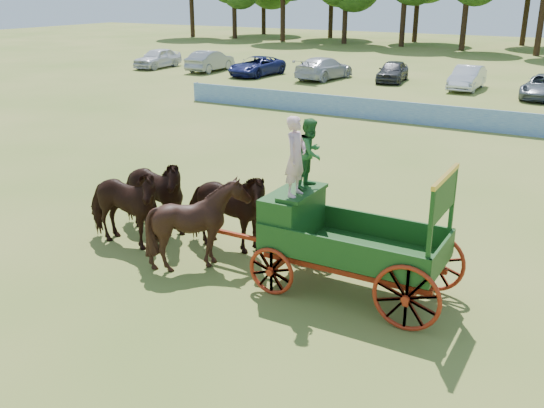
{
  "coord_description": "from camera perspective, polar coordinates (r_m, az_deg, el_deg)",
  "views": [
    {
      "loc": [
        7.86,
        -11.08,
        6.34
      ],
      "look_at": [
        0.89,
        1.16,
        1.3
      ],
      "focal_mm": 40.0,
      "sensor_mm": 36.0,
      "label": 1
    }
  ],
  "objects": [
    {
      "name": "horse_lead_left",
      "position": [
        15.86,
        -13.92,
        -0.25
      ],
      "size": [
        2.62,
        1.29,
        2.17
      ],
      "primitive_type": "imported",
      "rotation": [
        0.0,
        0.0,
        1.62
      ],
      "color": "black",
      "rests_on": "ground"
    },
    {
      "name": "horse_wheel_right",
      "position": [
        15.23,
        -4.47,
        -0.56
      ],
      "size": [
        2.62,
        1.29,
        2.17
      ],
      "primitive_type": "imported",
      "rotation": [
        0.0,
        0.0,
        1.62
      ],
      "color": "black",
      "rests_on": "ground"
    },
    {
      "name": "ground",
      "position": [
        14.99,
        -5.19,
        -5.42
      ],
      "size": [
        160.0,
        160.0,
        0.0
      ],
      "primitive_type": "plane",
      "color": "olive",
      "rests_on": "ground"
    },
    {
      "name": "sponsor_banner",
      "position": [
        30.95,
        12.61,
        8.39
      ],
      "size": [
        26.0,
        0.08,
        1.05
      ],
      "primitive_type": "cube",
      "color": "#1F54A9",
      "rests_on": "ground"
    },
    {
      "name": "farm_dray",
      "position": [
        13.22,
        4.83,
        -1.07
      ],
      "size": [
        6.0,
        2.0,
        3.86
      ],
      "color": "#A62F10",
      "rests_on": "ground"
    },
    {
      "name": "horse_lead_right",
      "position": [
        16.63,
        -11.36,
        0.87
      ],
      "size": [
        2.64,
        1.32,
        2.17
      ],
      "primitive_type": "imported",
      "rotation": [
        0.0,
        0.0,
        1.51
      ],
      "color": "black",
      "rests_on": "ground"
    },
    {
      "name": "parked_cars",
      "position": [
        43.86,
        9.82,
        12.1
      ],
      "size": [
        41.74,
        7.01,
        1.62
      ],
      "color": "silver",
      "rests_on": "ground"
    },
    {
      "name": "horse_wheel_left",
      "position": [
        14.39,
        -6.91,
        -1.86
      ],
      "size": [
        2.07,
        1.86,
        2.18
      ],
      "primitive_type": "imported",
      "rotation": [
        0.0,
        0.0,
        1.62
      ],
      "color": "black",
      "rests_on": "ground"
    }
  ]
}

